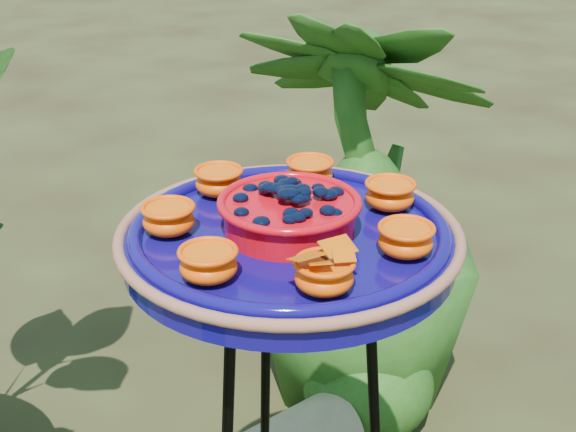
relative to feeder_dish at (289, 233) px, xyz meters
name	(u,v)px	position (x,y,z in m)	size (l,w,h in m)	color
feeder_dish	(289,233)	(0.00, 0.00, 0.00)	(0.54, 0.54, 0.10)	#0E085E
shrub_back_right	(364,216)	(0.62, 0.60, -0.38)	(0.59, 0.59, 1.05)	#1F4612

